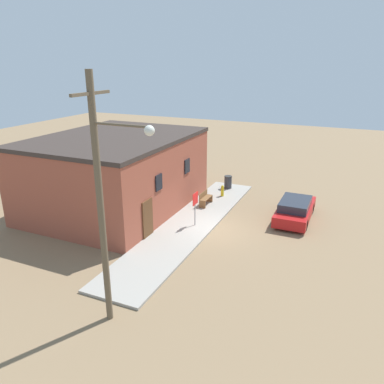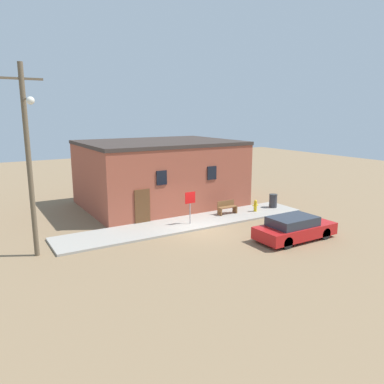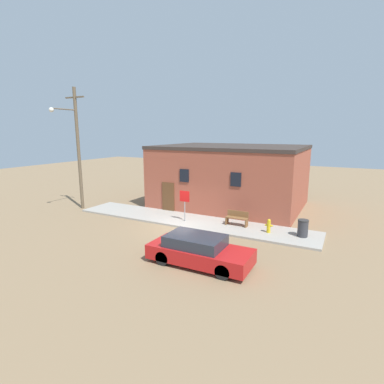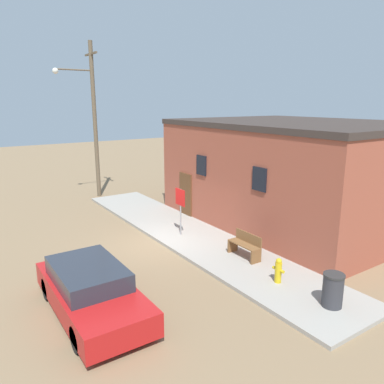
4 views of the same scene
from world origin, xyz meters
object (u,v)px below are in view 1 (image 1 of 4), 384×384
at_px(trash_bin, 228,182).
at_px(fire_hydrant, 222,191).
at_px(utility_pole, 103,198).
at_px(stop_sign, 195,203).
at_px(parked_car, 295,209).
at_px(bench, 205,198).

bearing_deg(trash_bin, fire_hydrant, -173.67).
height_order(fire_hydrant, utility_pole, utility_pole).
bearing_deg(fire_hydrant, stop_sign, -177.49).
distance_m(utility_pole, parked_car, 13.81).
bearing_deg(stop_sign, trash_bin, 3.48).
bearing_deg(stop_sign, parked_car, -55.23).
distance_m(bench, trash_bin, 3.88).
xyz_separation_m(fire_hydrant, parked_car, (-1.81, -5.32, 0.11)).
bearing_deg(parked_car, fire_hydrant, 71.20).
xyz_separation_m(fire_hydrant, stop_sign, (-5.34, -0.23, 0.99)).
height_order(utility_pole, parked_car, utility_pole).
bearing_deg(bench, trash_bin, -3.94).
distance_m(fire_hydrant, parked_car, 5.62).
relative_size(fire_hydrant, parked_car, 0.17).
bearing_deg(fire_hydrant, trash_bin, 6.33).
distance_m(trash_bin, utility_pole, 16.52).
relative_size(bench, parked_car, 0.29).
xyz_separation_m(bench, trash_bin, (3.87, -0.27, 0.04)).
bearing_deg(parked_car, trash_bin, 56.73).
bearing_deg(utility_pole, fire_hydrant, 2.90).
bearing_deg(stop_sign, bench, 12.07).
xyz_separation_m(fire_hydrant, bench, (-2.06, 0.47, 0.04)).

